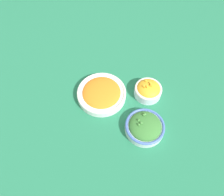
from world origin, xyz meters
TOP-DOWN VIEW (x-y plane):
  - ground_plane at (0.00, 0.00)m, footprint 3.00×3.00m
  - bowl_broccoli at (-0.19, 0.05)m, footprint 0.17×0.17m
  - bowl_carrots at (0.06, 0.00)m, footprint 0.23×0.23m
  - bowl_squash at (-0.12, -0.12)m, footprint 0.13×0.13m

SIDE VIEW (x-z plane):
  - ground_plane at x=0.00m, z-range 0.00..0.00m
  - bowl_carrots at x=0.06m, z-range 0.00..0.05m
  - bowl_broccoli at x=-0.19m, z-range -0.01..0.06m
  - bowl_squash at x=-0.12m, z-range 0.00..0.07m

